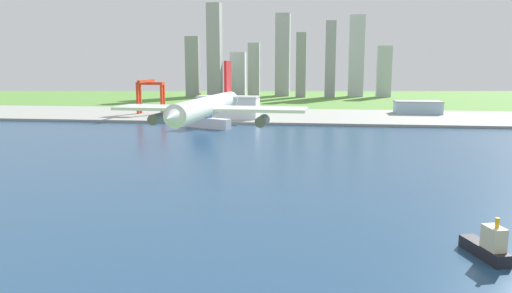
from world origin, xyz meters
The scene contains 10 objects.
ground_plane centered at (0.00, 300.00, 0.00)m, with size 2400.00×2400.00×0.00m, color #568B3A.
water_bay centered at (0.00, 240.00, 0.07)m, with size 840.00×360.00×0.15m, color navy.
industrial_pier centered at (0.00, 490.00, 1.25)m, with size 840.00×140.00×2.50m, color #979B94.
airplane_landing centered at (7.84, 68.10, 46.65)m, with size 32.80×35.88×10.72m.
tugboat_small centered at (73.31, 125.78, 3.74)m, with size 9.74×18.35×12.75m.
ferry_boat centered at (-70.77, 394.01, 8.25)m, with size 42.92×25.77×29.42m.
port_crane_red centered at (-150.91, 480.63, 28.96)m, with size 28.27×44.97×35.84m.
warehouse_main centered at (-62.79, 453.86, 12.90)m, with size 58.86×30.50×20.75m.
warehouse_annex centered at (128.01, 523.64, 9.14)m, with size 47.94×26.94×13.24m.
distant_skyline centered at (-43.90, 826.10, 60.86)m, with size 341.49×66.55×153.96m.
Camera 1 is at (26.48, -10.87, 53.58)m, focal length 34.25 mm.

